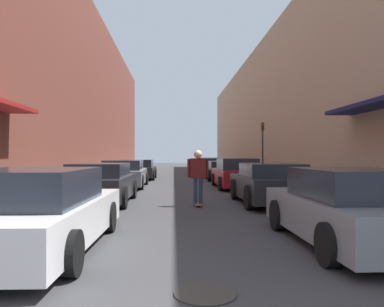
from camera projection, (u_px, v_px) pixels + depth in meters
The scene contains 18 objects.
ground at pixel (180, 183), 20.51m from camera, with size 107.02×107.02×0.00m, color #38383A.
curb_strip_left at pixel (111, 177), 25.14m from camera, with size 1.80×48.64×0.12m.
curb_strip_right at pixel (246, 177), 25.60m from camera, with size 1.80×48.64×0.12m.
building_row_left at pixel (67, 93), 25.02m from camera, with size 4.90×48.64×11.35m.
building_row_right at pixel (287, 111), 25.75m from camera, with size 4.90×48.64×9.20m.
parked_car_left_0 at pixel (35, 212), 5.99m from camera, with size 2.07×4.54×1.32m.
parked_car_left_1 at pixel (101, 184), 11.90m from camera, with size 1.96×4.29×1.28m.
parked_car_left_2 at pixel (124, 174), 17.88m from camera, with size 2.06×4.66×1.30m.
parked_car_left_3 at pixel (139, 170), 23.80m from camera, with size 2.07×4.10×1.25m.
parked_car_right_0 at pixel (349, 208), 6.39m from camera, with size 1.92×4.09×1.31m.
parked_car_right_1 at pixel (270, 184), 11.74m from camera, with size 2.02×4.05×1.28m.
parked_car_right_2 at pixel (236, 174), 17.46m from camera, with size 1.97×4.47×1.39m.
parked_car_right_3 at pixel (222, 170), 23.36m from camera, with size 2.03×4.84×1.16m.
parked_car_right_4 at pixel (212, 167), 28.59m from camera, with size 1.98×3.97×1.29m.
parked_car_right_5 at pixel (208, 165), 33.48m from camera, with size 2.05×4.24×1.31m.
skateboarder at pixel (198, 172), 11.29m from camera, with size 0.65×0.78×1.69m.
manhole_cover at pixel (206, 294), 4.13m from camera, with size 0.70×0.70×0.02m.
traffic_light at pixel (263, 144), 21.59m from camera, with size 0.16×0.22×3.30m.
Camera 1 is at (-0.35, -1.07, 1.54)m, focal length 35.00 mm.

